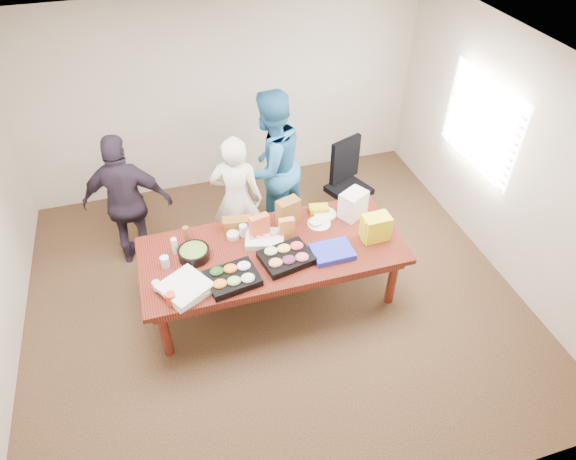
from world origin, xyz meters
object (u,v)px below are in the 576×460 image
object	(u,v)px
office_chair	(349,187)
sheet_cake	(265,239)
conference_table	(273,273)
person_right	(271,166)
person_center	(237,199)
salad_bowl	(194,254)

from	to	relation	value
office_chair	sheet_cake	size ratio (longest dim) A/B	2.66
conference_table	person_right	size ratio (longest dim) A/B	1.43
person_center	sheet_cake	bearing A→B (deg)	121.29
office_chair	salad_bowl	xyz separation A→B (m)	(-2.15, -0.97, 0.26)
person_right	sheet_cake	world-z (taller)	person_right
person_center	salad_bowl	size ratio (longest dim) A/B	4.98
person_right	salad_bowl	distance (m)	1.58
office_chair	salad_bowl	bearing A→B (deg)	-177.80
salad_bowl	person_center	bearing A→B (deg)	50.44
office_chair	sheet_cake	bearing A→B (deg)	-167.85
person_right	person_center	bearing A→B (deg)	7.53
sheet_cake	salad_bowl	size ratio (longest dim) A/B	1.23
salad_bowl	person_right	bearing A→B (deg)	44.19
person_center	salad_bowl	distance (m)	0.98
person_right	sheet_cake	size ratio (longest dim) A/B	4.77
person_right	conference_table	bearing A→B (deg)	48.77
sheet_cake	person_center	bearing A→B (deg)	116.79
office_chair	salad_bowl	distance (m)	2.37
person_center	person_right	xyz separation A→B (m)	(0.50, 0.34, 0.15)
sheet_cake	salad_bowl	distance (m)	0.77
person_center	conference_table	bearing A→B (deg)	122.61
office_chair	person_right	distance (m)	1.12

